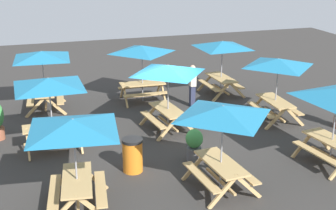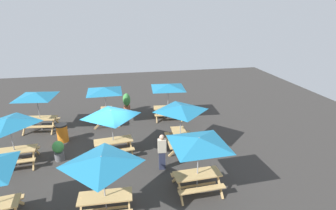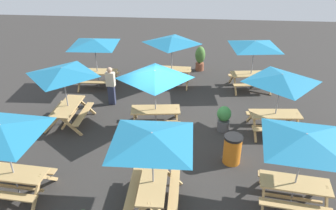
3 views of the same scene
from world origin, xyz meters
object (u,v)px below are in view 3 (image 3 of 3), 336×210
Objects in this scene: picnic_table_6 at (152,143)px; trash_bin_orange at (232,149)px; picnic_table_4 at (172,44)px; potted_plant_2 at (224,118)px; picnic_table_7 at (281,82)px; potted_plant_1 at (200,58)px; picnic_table_0 at (3,135)px; picnic_table_5 at (305,144)px; picnic_table_2 at (254,48)px; picnic_table_8 at (94,46)px; picnic_table_3 at (63,76)px; picnic_table_1 at (155,79)px; person_standing at (111,85)px.

picnic_table_6 reaches higher than trash_bin_orange.
picnic_table_4 and picnic_table_6 have the same top height.
trash_bin_orange is 1.90m from potted_plant_2.
picnic_table_7 is 6.46m from potted_plant_1.
picnic_table_7 is 2.38× the size of trash_bin_orange.
picnic_table_0 and picnic_table_4 have the same top height.
picnic_table_0 is 2.91× the size of potted_plant_2.
picnic_table_7 is (-0.20, -3.66, 0.00)m from picnic_table_5.
picnic_table_2 reaches higher than potted_plant_2.
potted_plant_2 is at bearing 121.49° from picnic_table_4.
picnic_table_8 is (-0.28, -7.22, 0.00)m from picnic_table_0.
picnic_table_2 is 1.20× the size of picnic_table_4.
picnic_table_4 is 2.38× the size of trash_bin_orange.
picnic_table_6 is at bearing 45.54° from picnic_table_3.
picnic_table_4 is 1.81× the size of potted_plant_1.
picnic_table_3 and picnic_table_8 have the same top height.
picnic_table_4 is 0.83× the size of picnic_table_8.
picnic_table_4 is at bearing -55.54° from picnic_table_5.
potted_plant_1 is (-5.05, -9.65, -1.30)m from picnic_table_0.
picnic_table_1 is 3.98m from picnic_table_4.
picnic_table_8 reaches higher than potted_plant_2.
trash_bin_orange is (-2.25, -2.00, -1.49)m from picnic_table_6.
picnic_table_6 is 1.69× the size of person_standing.
trash_bin_orange is at bearing 44.63° from picnic_table_7.
picnic_table_5 is (-7.57, -0.27, 0.00)m from picnic_table_0.
picnic_table_1 is 5.48m from picnic_table_5.
picnic_table_2 is at bearing -129.94° from picnic_table_0.
picnic_table_3 and picnic_table_6 have the same top height.
picnic_table_6 is (-3.85, 0.02, 0.00)m from picnic_table_0.
picnic_table_0 is at bearing -99.08° from person_standing.
picnic_table_1 is 4.34m from picnic_table_7.
potted_plant_1 reaches higher than potted_plant_2.
picnic_table_8 reaches higher than person_standing.
picnic_table_1 and picnic_table_6 have the same top height.
picnic_table_6 is at bearing 113.88° from picnic_table_8.
picnic_table_3 is 2.37m from person_standing.
person_standing is (3.69, 4.12, 0.20)m from potted_plant_1.
picnic_table_7 is (-7.77, -3.93, 0.00)m from picnic_table_0.
picnic_table_4 is at bearing -172.24° from picnic_table_8.
picnic_table_7 is at bearing 115.42° from potted_plant_1.
picnic_table_7 is at bearing 134.17° from picnic_table_6.
trash_bin_orange is at bearing -41.90° from picnic_table_5.
picnic_table_1 is at bearing -174.86° from picnic_table_6.
picnic_table_5 is 3.73m from picnic_table_6.
picnic_table_1 and picnic_table_3 have the same top height.
picnic_table_6 and picnic_table_7 have the same top height.
picnic_table_2 and picnic_table_3 have the same top height.
picnic_table_6 is at bearing 11.84° from picnic_table_5.
trash_bin_orange is (1.28, 5.59, -1.49)m from picnic_table_2.
potted_plant_1 is at bearing -82.20° from trash_bin_orange.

